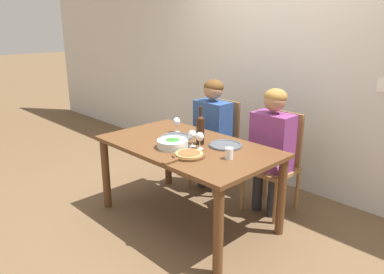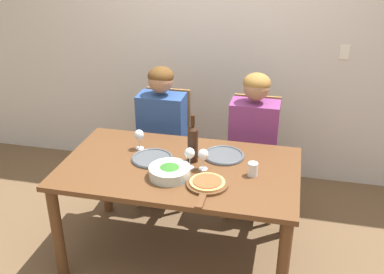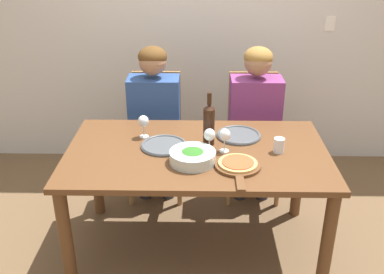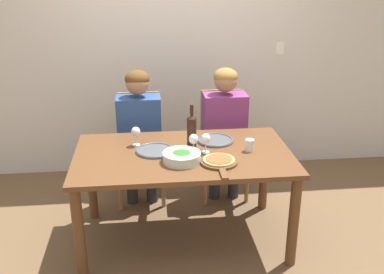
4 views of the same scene
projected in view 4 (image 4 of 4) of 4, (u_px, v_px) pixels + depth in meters
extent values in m
plane|color=brown|center=(184.00, 238.00, 3.60)|extent=(40.00, 40.00, 0.00)
cube|color=silver|center=(170.00, 40.00, 4.38)|extent=(10.00, 0.05, 2.70)
cube|color=white|center=(280.00, 49.00, 4.50)|extent=(0.08, 0.01, 0.12)
cube|color=brown|center=(183.00, 155.00, 3.33)|extent=(1.61, 0.93, 0.04)
cylinder|color=brown|center=(79.00, 235.00, 3.02)|extent=(0.08, 0.08, 0.71)
cylinder|color=brown|center=(294.00, 222.00, 3.17)|extent=(0.08, 0.08, 0.71)
cylinder|color=brown|center=(91.00, 180.00, 3.77)|extent=(0.08, 0.08, 0.71)
cylinder|color=brown|center=(264.00, 172.00, 3.92)|extent=(0.08, 0.08, 0.71)
cube|color=#9E7042|center=(141.00, 155.00, 4.06)|extent=(0.42, 0.42, 0.04)
cube|color=#9E7042|center=(139.00, 119.00, 4.14)|extent=(0.38, 0.03, 0.52)
cylinder|color=#9E7042|center=(120.00, 188.00, 3.95)|extent=(0.04, 0.04, 0.41)
cylinder|color=#9E7042|center=(163.00, 186.00, 3.99)|extent=(0.04, 0.04, 0.41)
cylinder|color=#9E7042|center=(122.00, 170.00, 4.30)|extent=(0.04, 0.04, 0.41)
cylinder|color=#9E7042|center=(161.00, 168.00, 4.34)|extent=(0.04, 0.04, 0.41)
cube|color=#9E7042|center=(223.00, 152.00, 4.14)|extent=(0.42, 0.42, 0.04)
cube|color=#9E7042|center=(221.00, 116.00, 4.22)|extent=(0.38, 0.03, 0.52)
cylinder|color=#9E7042|center=(205.00, 184.00, 4.03)|extent=(0.04, 0.04, 0.41)
cylinder|color=#9E7042|center=(247.00, 182.00, 4.06)|extent=(0.04, 0.04, 0.41)
cylinder|color=#9E7042|center=(200.00, 166.00, 4.38)|extent=(0.04, 0.04, 0.41)
cylinder|color=#9E7042|center=(238.00, 164.00, 4.42)|extent=(0.04, 0.04, 0.41)
cylinder|color=#28282D|center=(132.00, 180.00, 4.06)|extent=(0.10, 0.10, 0.45)
cylinder|color=#28282D|center=(152.00, 179.00, 4.07)|extent=(0.10, 0.10, 0.45)
cube|color=navy|center=(139.00, 126.00, 3.94)|extent=(0.38, 0.22, 0.54)
cylinder|color=navy|center=(116.00, 154.00, 3.75)|extent=(0.07, 0.31, 0.14)
cylinder|color=navy|center=(164.00, 152.00, 3.79)|extent=(0.07, 0.31, 0.14)
sphere|color=#9E7051|center=(137.00, 83.00, 3.80)|extent=(0.20, 0.20, 0.20)
ellipsoid|color=#563819|center=(137.00, 79.00, 3.79)|extent=(0.21, 0.21, 0.15)
cylinder|color=#28282D|center=(215.00, 176.00, 4.13)|extent=(0.10, 0.10, 0.45)
cylinder|color=#28282D|center=(234.00, 175.00, 4.15)|extent=(0.10, 0.10, 0.45)
cube|color=#7A3370|center=(225.00, 123.00, 4.01)|extent=(0.38, 0.22, 0.54)
cylinder|color=#7A3370|center=(206.00, 150.00, 3.82)|extent=(0.07, 0.31, 0.14)
cylinder|color=#7A3370|center=(252.00, 148.00, 3.86)|extent=(0.07, 0.31, 0.14)
sphere|color=#9E7051|center=(226.00, 81.00, 3.87)|extent=(0.20, 0.20, 0.20)
ellipsoid|color=olive|center=(226.00, 77.00, 3.87)|extent=(0.21, 0.21, 0.15)
cylinder|color=black|center=(192.00, 133.00, 3.37)|extent=(0.07, 0.07, 0.24)
cone|color=black|center=(192.00, 116.00, 3.33)|extent=(0.07, 0.07, 0.03)
cylinder|color=black|center=(192.00, 110.00, 3.31)|extent=(0.03, 0.03, 0.08)
cylinder|color=silver|center=(182.00, 157.00, 3.17)|extent=(0.27, 0.27, 0.07)
ellipsoid|color=#2D6B23|center=(182.00, 157.00, 3.17)|extent=(0.22, 0.22, 0.08)
cylinder|color=#4C5156|center=(155.00, 151.00, 3.35)|extent=(0.29, 0.29, 0.01)
torus|color=#4C5156|center=(155.00, 150.00, 3.35)|extent=(0.29, 0.29, 0.02)
cylinder|color=#4C5156|center=(215.00, 140.00, 3.54)|extent=(0.29, 0.29, 0.01)
torus|color=#4C5156|center=(215.00, 140.00, 3.54)|extent=(0.29, 0.29, 0.02)
cylinder|color=brown|center=(219.00, 162.00, 3.16)|extent=(0.26, 0.26, 0.02)
cube|color=brown|center=(224.00, 175.00, 2.97)|extent=(0.04, 0.14, 0.02)
cylinder|color=tan|center=(219.00, 160.00, 3.15)|extent=(0.22, 0.22, 0.01)
cylinder|color=#AD4C28|center=(219.00, 159.00, 3.15)|extent=(0.18, 0.18, 0.01)
cylinder|color=silver|center=(136.00, 145.00, 3.46)|extent=(0.06, 0.06, 0.01)
cylinder|color=silver|center=(136.00, 140.00, 3.45)|extent=(0.01, 0.01, 0.07)
ellipsoid|color=silver|center=(136.00, 132.00, 3.42)|extent=(0.07, 0.07, 0.08)
ellipsoid|color=maroon|center=(136.00, 133.00, 3.43)|extent=(0.06, 0.06, 0.03)
cylinder|color=silver|center=(206.00, 152.00, 3.33)|extent=(0.06, 0.06, 0.01)
cylinder|color=silver|center=(206.00, 147.00, 3.32)|extent=(0.01, 0.01, 0.07)
ellipsoid|color=silver|center=(206.00, 138.00, 3.29)|extent=(0.07, 0.07, 0.08)
ellipsoid|color=maroon|center=(206.00, 140.00, 3.30)|extent=(0.06, 0.06, 0.03)
cylinder|color=silver|center=(193.00, 153.00, 3.32)|extent=(0.06, 0.06, 0.01)
cylinder|color=silver|center=(193.00, 148.00, 3.31)|extent=(0.01, 0.01, 0.07)
ellipsoid|color=silver|center=(193.00, 139.00, 3.28)|extent=(0.07, 0.07, 0.08)
ellipsoid|color=maroon|center=(193.00, 141.00, 3.29)|extent=(0.06, 0.06, 0.03)
cylinder|color=silver|center=(250.00, 145.00, 3.35)|extent=(0.07, 0.07, 0.09)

